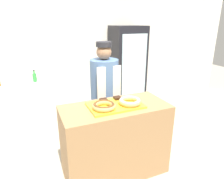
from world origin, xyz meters
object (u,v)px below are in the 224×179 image
at_px(donut_chocolate_glaze, 104,106).
at_px(chest_freezer, 23,106).
at_px(brownie_back_left, 104,100).
at_px(serving_tray, 115,105).
at_px(brownie_back_right, 118,98).
at_px(beverage_fridge, 127,70).
at_px(bottle_green, 35,77).
at_px(donut_light_glaze, 130,101).
at_px(baker_person, 105,95).

relative_size(donut_chocolate_glaze, chest_freezer, 0.25).
bearing_deg(brownie_back_left, serving_tray, -56.57).
height_order(brownie_back_left, chest_freezer, brownie_back_left).
bearing_deg(serving_tray, chest_freezer, 121.59).
height_order(brownie_back_left, brownie_back_right, same).
height_order(serving_tray, donut_chocolate_glaze, donut_chocolate_glaze).
xyz_separation_m(beverage_fridge, bottle_green, (-1.89, 0.10, 0.00)).
bearing_deg(bottle_green, brownie_back_left, -67.28).
distance_m(donut_chocolate_glaze, brownie_back_left, 0.21).
bearing_deg(brownie_back_right, chest_freezer, 126.01).
bearing_deg(donut_chocolate_glaze, brownie_back_left, 70.43).
bearing_deg(chest_freezer, bottle_green, 19.50).
relative_size(donut_chocolate_glaze, donut_light_glaze, 1.00).
distance_m(serving_tray, baker_person, 0.67).
height_order(donut_light_glaze, brownie_back_right, donut_light_glaze).
bearing_deg(baker_person, bottle_green, 127.44).
relative_size(brownie_back_right, beverage_fridge, 0.05).
bearing_deg(brownie_back_right, baker_person, 87.80).
height_order(donut_chocolate_glaze, brownie_back_right, donut_chocolate_glaze).
xyz_separation_m(serving_tray, donut_light_glaze, (0.17, -0.06, 0.05)).
distance_m(donut_chocolate_glaze, brownie_back_right, 0.33).
xyz_separation_m(serving_tray, chest_freezer, (-1.09, 1.77, -0.54)).
bearing_deg(serving_tray, donut_chocolate_glaze, -161.01).
xyz_separation_m(donut_chocolate_glaze, beverage_fridge, (1.23, 1.83, -0.09)).
distance_m(beverage_fridge, bottle_green, 1.89).
xyz_separation_m(serving_tray, brownie_back_left, (-0.09, 0.14, 0.03)).
bearing_deg(brownie_back_right, bottle_green, 117.84).
height_order(donut_light_glaze, bottle_green, bottle_green).
distance_m(beverage_fridge, chest_freezer, 2.22).
bearing_deg(donut_chocolate_glaze, donut_light_glaze, 0.00).
distance_m(serving_tray, beverage_fridge, 2.07).
bearing_deg(serving_tray, bottle_green, 113.62).
bearing_deg(brownie_back_left, donut_chocolate_glaze, -109.57).
bearing_deg(baker_person, donut_light_glaze, -85.86).
xyz_separation_m(brownie_back_right, chest_freezer, (-1.19, 1.63, -0.57)).
bearing_deg(donut_light_glaze, brownie_back_left, 142.42).
bearing_deg(donut_light_glaze, chest_freezer, 124.46).
relative_size(beverage_fridge, bottle_green, 8.07).
xyz_separation_m(donut_light_glaze, brownie_back_left, (-0.26, 0.20, -0.02)).
height_order(serving_tray, bottle_green, bottle_green).
relative_size(baker_person, chest_freezer, 1.52).
xyz_separation_m(donut_light_glaze, brownie_back_right, (-0.07, 0.20, -0.02)).
xyz_separation_m(serving_tray, bottle_green, (-0.82, 1.87, -0.04)).
distance_m(serving_tray, donut_chocolate_glaze, 0.18).
bearing_deg(baker_person, chest_freezer, 137.08).
distance_m(donut_light_glaze, chest_freezer, 2.30).
bearing_deg(bottle_green, brownie_back_right, -62.16).
bearing_deg(donut_chocolate_glaze, baker_person, 68.52).
distance_m(donut_light_glaze, beverage_fridge, 2.04).
bearing_deg(chest_freezer, baker_person, -42.92).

